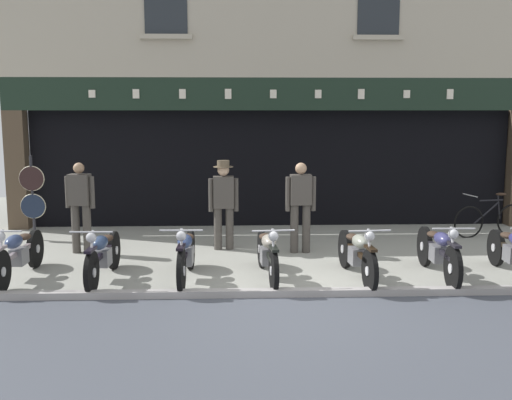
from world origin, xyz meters
The scene contains 14 objects.
ground centered at (0.00, -0.98, -0.04)m, with size 23.63×22.00×0.18m.
shop_facade centered at (0.00, 7.00, 1.76)m, with size 11.93×4.42×6.56m.
motorcycle_far_left centered at (-4.18, 1.06, 0.42)m, with size 0.62×2.07×0.91m.
motorcycle_left centered at (-2.86, 0.95, 0.42)m, with size 0.62×2.00×0.90m.
motorcycle_center_left centered at (-1.59, 0.93, 0.43)m, with size 0.62×1.99×0.93m.
motorcycle_center centered at (-0.33, 0.97, 0.42)m, with size 0.62×2.01×0.91m.
motorcycle_center_right centered at (1.06, 0.89, 0.42)m, with size 0.62×2.02×0.92m.
motorcycle_right centered at (2.35, 0.94, 0.43)m, with size 0.62×2.11×0.93m.
salesman_left centered at (-3.65, 2.80, 0.92)m, with size 0.55×0.28×1.67m.
shopkeeper_center centered at (-1.04, 2.99, 0.94)m, with size 0.56×0.37×1.69m.
salesman_right centered at (0.37, 2.68, 0.92)m, with size 0.56×0.25×1.67m.
tyre_sign_pole centered at (-4.89, 3.96, 0.95)m, with size 0.51×0.06×1.71m.
advert_board_near centered at (1.78, 5.40, 1.74)m, with size 0.69×0.03×1.01m.
leaning_bicycle centered at (4.48, 3.95, 0.36)m, with size 1.66×0.54×0.93m.
Camera 1 is at (-0.84, -8.05, 2.62)m, focal length 41.88 mm.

